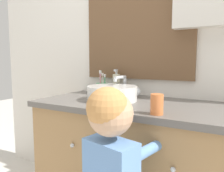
{
  "coord_description": "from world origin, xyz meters",
  "views": [
    {
      "loc": [
        0.51,
        -0.92,
        1.07
      ],
      "look_at": [
        -0.16,
        0.26,
        0.91
      ],
      "focal_mm": 35.0,
      "sensor_mm": 36.0,
      "label": 1
    }
  ],
  "objects": [
    {
      "name": "toothbrush_holder",
      "position": [
        -0.37,
        0.48,
        0.86
      ],
      "size": [
        0.09,
        0.09,
        0.19
      ],
      "color": "#66B27F",
      "rests_on": "vanity_counter"
    },
    {
      "name": "drinking_cup",
      "position": [
        0.19,
        0.08,
        0.86
      ],
      "size": [
        0.06,
        0.06,
        0.1
      ],
      "primitive_type": "cylinder",
      "color": "orange",
      "rests_on": "vanity_counter"
    },
    {
      "name": "vanity_counter",
      "position": [
        0.0,
        0.31,
        0.41
      ],
      "size": [
        1.29,
        0.59,
        0.81
      ],
      "color": "#A37A4C",
      "rests_on": "ground_plane"
    },
    {
      "name": "sink_basin",
      "position": [
        -0.18,
        0.3,
        0.86
      ],
      "size": [
        0.32,
        0.38,
        0.15
      ],
      "color": "white",
      "rests_on": "vanity_counter"
    },
    {
      "name": "wall_back",
      "position": [
        0.02,
        0.62,
        1.28
      ],
      "size": [
        3.2,
        0.18,
        2.5
      ],
      "color": "silver",
      "rests_on": "ground_plane"
    },
    {
      "name": "soap_dispenser",
      "position": [
        -0.27,
        0.53,
        0.89
      ],
      "size": [
        0.06,
        0.06,
        0.19
      ],
      "color": "beige",
      "rests_on": "vanity_counter"
    }
  ]
}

